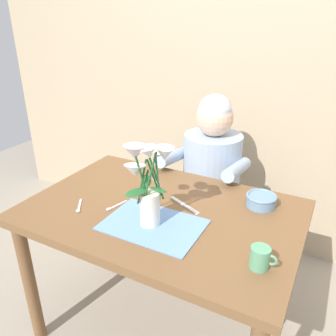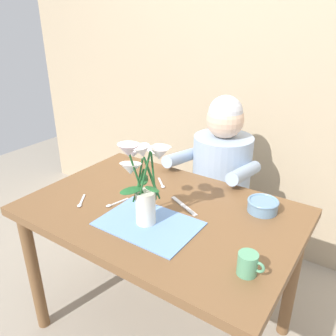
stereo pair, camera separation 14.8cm
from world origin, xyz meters
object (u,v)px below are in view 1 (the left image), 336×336
object	(u,v)px
ceramic_bowl	(261,200)
ceramic_mug	(260,258)
flower_vase	(148,178)
seated_person	(211,187)
dinner_knife	(184,205)

from	to	relation	value
ceramic_bowl	ceramic_mug	bearing A→B (deg)	-76.60
ceramic_bowl	flower_vase	bearing A→B (deg)	-135.60
ceramic_bowl	seated_person	bearing A→B (deg)	134.73
flower_vase	dinner_knife	xyz separation A→B (m)	(0.06, 0.20, -0.21)
flower_vase	ceramic_mug	bearing A→B (deg)	-6.30
ceramic_mug	ceramic_bowl	bearing A→B (deg)	103.40
ceramic_mug	dinner_knife	bearing A→B (deg)	147.95
seated_person	flower_vase	bearing A→B (deg)	-91.84
flower_vase	dinner_knife	world-z (taller)	flower_vase
seated_person	ceramic_mug	world-z (taller)	seated_person
dinner_knife	seated_person	bearing A→B (deg)	122.97
flower_vase	ceramic_bowl	size ratio (longest dim) A/B	2.71
ceramic_bowl	ceramic_mug	distance (m)	0.42
seated_person	dinner_knife	distance (m)	0.58
seated_person	ceramic_bowl	bearing A→B (deg)	-48.15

